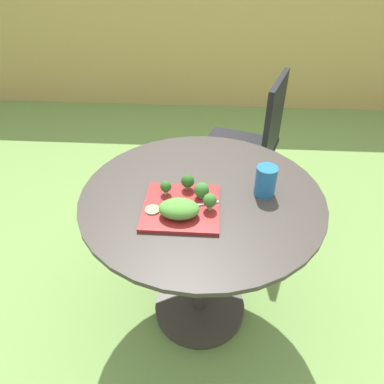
{
  "coord_description": "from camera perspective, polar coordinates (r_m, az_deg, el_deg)",
  "views": [
    {
      "loc": [
        0.03,
        -1.07,
        1.52
      ],
      "look_at": [
        -0.03,
        -0.05,
        0.76
      ],
      "focal_mm": 32.92,
      "sensor_mm": 36.0,
      "label": 1
    }
  ],
  "objects": [
    {
      "name": "broccoli_floret_1",
      "position": [
        1.29,
        -4.27,
        0.86
      ],
      "size": [
        0.04,
        0.04,
        0.05
      ],
      "color": "#99B770",
      "rests_on": "salad_plate"
    },
    {
      "name": "patio_table",
      "position": [
        1.5,
        1.46,
        -7.92
      ],
      "size": [
        0.92,
        0.92,
        0.72
      ],
      "color": "#38332D",
      "rests_on": "ground_plane"
    },
    {
      "name": "cucumber_slice_0",
      "position": [
        1.24,
        -6.42,
        -2.88
      ],
      "size": [
        0.05,
        0.05,
        0.01
      ],
      "primitive_type": "cylinder",
      "color": "#8EB766",
      "rests_on": "salad_plate"
    },
    {
      "name": "fork",
      "position": [
        1.25,
        0.3,
        -2.24
      ],
      "size": [
        0.15,
        0.06,
        0.0
      ],
      "color": "silver",
      "rests_on": "salad_plate"
    },
    {
      "name": "bamboo_fence",
      "position": [
        3.73,
        3.49,
        24.84
      ],
      "size": [
        8.0,
        0.08,
        1.53
      ],
      "primitive_type": "cube",
      "color": "tan",
      "rests_on": "ground_plane"
    },
    {
      "name": "lettuce_mound",
      "position": [
        1.19,
        -2.11,
        -2.73
      ],
      "size": [
        0.14,
        0.1,
        0.06
      ],
      "primitive_type": "ellipsoid",
      "color": "#519338",
      "rests_on": "salad_plate"
    },
    {
      "name": "salad_plate",
      "position": [
        1.26,
        -1.73,
        -2.47
      ],
      "size": [
        0.27,
        0.27,
        0.01
      ],
      "primitive_type": "cube",
      "color": "maroon",
      "rests_on": "patio_table"
    },
    {
      "name": "broccoli_floret_0",
      "position": [
        1.31,
        -0.7,
        1.75
      ],
      "size": [
        0.05,
        0.05,
        0.06
      ],
      "color": "#99B770",
      "rests_on": "salad_plate"
    },
    {
      "name": "patio_chair",
      "position": [
        2.16,
        9.8,
        8.52
      ],
      "size": [
        0.56,
        0.56,
        0.9
      ],
      "color": "black",
      "rests_on": "ground_plane"
    },
    {
      "name": "broccoli_floret_2",
      "position": [
        1.22,
        2.91,
        -1.42
      ],
      "size": [
        0.05,
        0.05,
        0.06
      ],
      "color": "#99B770",
      "rests_on": "salad_plate"
    },
    {
      "name": "broccoli_floret_3",
      "position": [
        1.27,
        1.59,
        0.32
      ],
      "size": [
        0.05,
        0.05,
        0.06
      ],
      "color": "#99B770",
      "rests_on": "salad_plate"
    },
    {
      "name": "drinking_glass",
      "position": [
        1.33,
        11.81,
        1.54
      ],
      "size": [
        0.08,
        0.08,
        0.12
      ],
      "color": "#236BA8",
      "rests_on": "patio_table"
    },
    {
      "name": "ground_plane",
      "position": [
        1.86,
        1.23,
        -18.32
      ],
      "size": [
        12.0,
        12.0,
        0.0
      ],
      "primitive_type": "plane",
      "color": "#70994C"
    }
  ]
}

